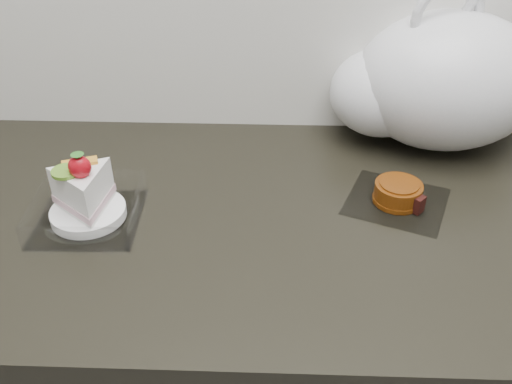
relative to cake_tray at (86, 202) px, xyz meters
name	(u,v)px	position (x,y,z in m)	size (l,w,h in m)	color
counter	(316,384)	(0.40, 0.03, -0.48)	(2.04, 0.64, 0.90)	black
cake_tray	(86,202)	(0.00, 0.00, 0.00)	(0.17, 0.17, 0.13)	white
mooncake_wrap	(398,195)	(0.51, 0.07, -0.02)	(0.20, 0.20, 0.04)	white
plastic_bag	(434,82)	(0.60, 0.28, 0.09)	(0.42, 0.31, 0.32)	white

